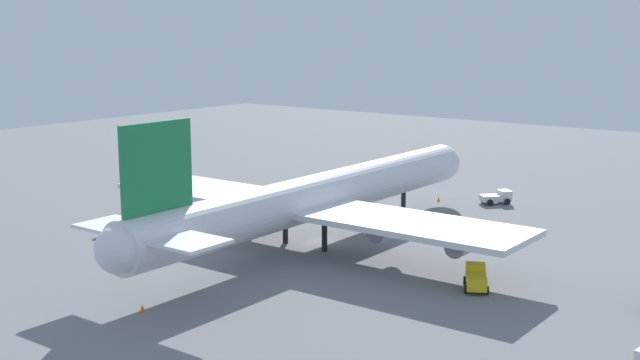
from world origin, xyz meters
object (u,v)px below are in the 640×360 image
Objects in this scene: catering_truck at (476,278)px; safety_cone_nose at (439,199)px; maintenance_van at (497,197)px; cargo_airplane at (317,197)px; safety_cone_tail at (142,308)px.

catering_truck is 44.19m from safety_cone_nose.
safety_cone_nose is (-3.81, 8.29, -0.74)m from maintenance_van.
maintenance_van is at bearing -13.15° from cargo_airplane.
safety_cone_nose is 0.90× the size of safety_cone_tail.
catering_truck is 43.67m from maintenance_van.
maintenance_van is 9.16m from safety_cone_nose.
maintenance_van reaches higher than safety_cone_nose.
cargo_airplane is at bearing 79.28° from catering_truck.
safety_cone_tail is at bearing -176.33° from cargo_airplane.
cargo_airplane reaches higher than maintenance_van.
catering_truck is (-4.67, -24.69, -4.88)m from cargo_airplane.
maintenance_van is at bearing -5.48° from safety_cone_tail.
maintenance_van is 7.61× the size of safety_cone_nose.
catering_truck is at bearing -146.15° from safety_cone_nose.
cargo_airplane reaches higher than catering_truck.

